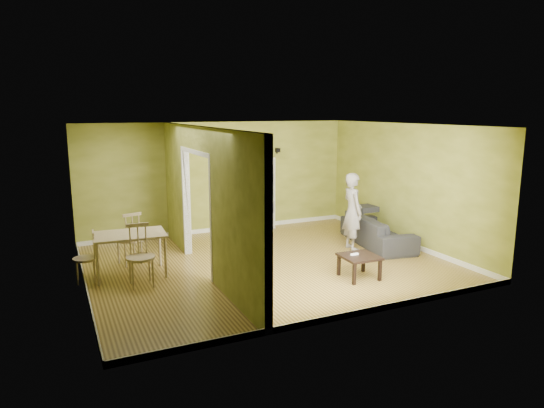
# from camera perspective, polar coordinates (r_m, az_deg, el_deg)

# --- Properties ---
(room_shell) EXTENTS (6.50, 6.50, 6.50)m
(room_shell) POSITION_cam_1_polar(r_m,az_deg,el_deg) (8.99, -0.63, 0.93)
(room_shell) COLOR tan
(room_shell) RESTS_ON ground
(partition) EXTENTS (0.22, 5.50, 2.60)m
(partition) POSITION_cam_1_polar(r_m,az_deg,el_deg) (8.58, -7.96, 0.33)
(partition) COLOR #AAAD49
(partition) RESTS_ON ground
(wall_speaker) EXTENTS (0.10, 0.10, 0.10)m
(wall_speaker) POSITION_cam_1_polar(r_m,az_deg,el_deg) (11.96, 0.68, 6.36)
(wall_speaker) COLOR black
(wall_speaker) RESTS_ON room_shell
(sofa) EXTENTS (2.27, 1.27, 0.81)m
(sofa) POSITION_cam_1_polar(r_m,az_deg,el_deg) (10.69, 12.31, -2.58)
(sofa) COLOR black
(sofa) RESTS_ON ground
(person) EXTENTS (0.75, 0.62, 1.89)m
(person) POSITION_cam_1_polar(r_m,az_deg,el_deg) (10.12, 9.48, -0.11)
(person) COLOR slate
(person) RESTS_ON ground
(bookshelf) EXTENTS (0.74, 0.32, 1.75)m
(bookshelf) POSITION_cam_1_polar(r_m,az_deg,el_deg) (11.78, -1.66, 1.25)
(bookshelf) COLOR white
(bookshelf) RESTS_ON ground
(paper_box_navy_a) EXTENTS (0.43, 0.28, 0.22)m
(paper_box_navy_a) POSITION_cam_1_polar(r_m,az_deg,el_deg) (11.82, -1.41, -0.64)
(paper_box_navy_a) COLOR navy
(paper_box_navy_a) RESTS_ON bookshelf
(paper_box_teal) EXTENTS (0.43, 0.28, 0.22)m
(paper_box_teal) POSITION_cam_1_polar(r_m,az_deg,el_deg) (11.73, -1.74, 0.96)
(paper_box_teal) COLOR teal
(paper_box_teal) RESTS_ON bookshelf
(paper_box_navy_b) EXTENTS (0.41, 0.27, 0.21)m
(paper_box_navy_b) POSITION_cam_1_polar(r_m,az_deg,el_deg) (11.69, -1.66, 2.60)
(paper_box_navy_b) COLOR navy
(paper_box_navy_b) RESTS_ON bookshelf
(paper_box_navy_c) EXTENTS (0.45, 0.29, 0.23)m
(paper_box_navy_c) POSITION_cam_1_polar(r_m,az_deg,el_deg) (11.66, -1.60, 3.76)
(paper_box_navy_c) COLOR #161750
(paper_box_navy_c) RESTS_ON bookshelf
(coffee_table) EXTENTS (0.61, 0.61, 0.41)m
(coffee_table) POSITION_cam_1_polar(r_m,az_deg,el_deg) (8.56, 10.24, -6.37)
(coffee_table) COLOR black
(coffee_table) RESTS_ON ground
(game_controller) EXTENTS (0.15, 0.04, 0.03)m
(game_controller) POSITION_cam_1_polar(r_m,az_deg,el_deg) (8.54, 9.66, -5.84)
(game_controller) COLOR white
(game_controller) RESTS_ON coffee_table
(dining_table) EXTENTS (1.21, 0.81, 0.76)m
(dining_table) POSITION_cam_1_polar(r_m,az_deg,el_deg) (8.83, -16.41, -3.85)
(dining_table) COLOR #CBAA8A
(dining_table) RESTS_ON ground
(chair_left) EXTENTS (0.43, 0.43, 0.88)m
(chair_left) POSITION_cam_1_polar(r_m,az_deg,el_deg) (8.79, -21.16, -5.85)
(chair_left) COLOR tan
(chair_left) RESTS_ON ground
(chair_near) EXTENTS (0.48, 0.48, 1.03)m
(chair_near) POSITION_cam_1_polar(r_m,az_deg,el_deg) (8.31, -15.20, -5.90)
(chair_near) COLOR tan
(chair_near) RESTS_ON ground
(chair_far) EXTENTS (0.58, 0.58, 1.02)m
(chair_far) POSITION_cam_1_polar(r_m,az_deg,el_deg) (9.53, -16.47, -3.84)
(chair_far) COLOR tan
(chair_far) RESTS_ON ground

